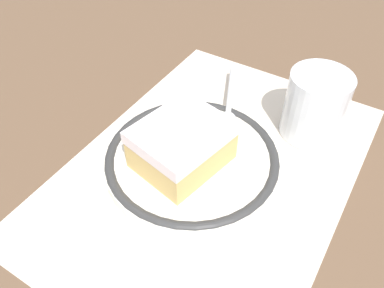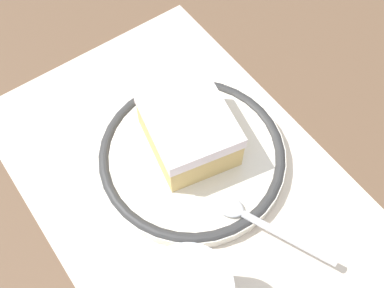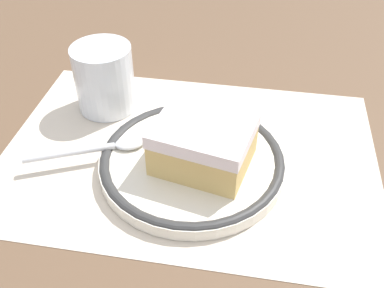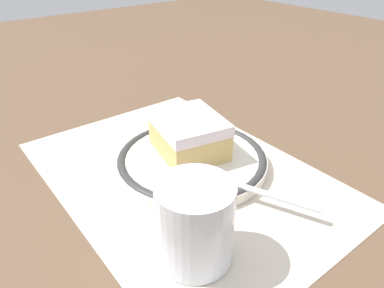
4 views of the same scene
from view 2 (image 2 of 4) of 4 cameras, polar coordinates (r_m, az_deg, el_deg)
The scene contains 5 objects.
ground_plane at distance 0.53m, azimuth -1.51°, elevation -3.84°, with size 2.40×2.40×0.00m, color brown.
placemat at distance 0.53m, azimuth -1.51°, elevation -3.80°, with size 0.44×0.31×0.00m, color beige.
plate at distance 0.53m, azimuth 0.00°, elevation -1.41°, with size 0.21×0.21×0.02m.
cake_slice at distance 0.51m, azimuth -0.40°, elevation 1.75°, with size 0.12×0.10×0.05m.
spoon at distance 0.49m, azimuth 7.63°, elevation -9.08°, with size 0.13×0.07×0.01m.
Camera 2 is at (0.20, -0.13, 0.47)m, focal length 44.23 mm.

